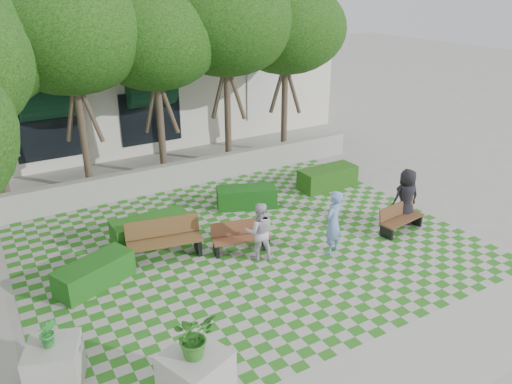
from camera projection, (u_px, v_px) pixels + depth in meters
ground at (269, 263)px, 13.23m from camera, size 90.00×90.00×0.00m
lawn at (250, 247)px, 14.02m from camera, size 12.00×12.00×0.00m
sidewalk_south at (399, 374)px, 9.51m from camera, size 16.00×2.00×0.01m
retaining_wall at (178, 175)px, 17.96m from camera, size 15.00×0.36×0.90m
bench_east at (400, 218)px, 14.82m from camera, size 1.61×0.72×0.82m
bench_mid at (241, 237)px, 13.72m from camera, size 1.67×0.90×0.84m
bench_west at (164, 240)px, 13.38m from camera, size 2.08×1.02×1.05m
hedge_east at (328, 178)px, 17.90m from camera, size 2.15×0.88×0.75m
hedge_midright at (247, 197)px, 16.41m from camera, size 2.07×1.43×0.67m
hedge_midleft at (151, 230)px, 14.17m from camera, size 2.17×0.87×0.76m
hedge_west at (95, 273)px, 12.16m from camera, size 2.06×1.44×0.67m
planter_front at (196, 367)px, 8.67m from camera, size 1.30×1.30×1.81m
planter_back at (55, 364)px, 9.08m from camera, size 1.17×1.17×1.51m
person_blue at (333, 223)px, 13.42m from camera, size 0.78×0.66×1.82m
person_dark at (406, 197)px, 15.05m from camera, size 0.95×0.70×1.77m
person_white at (259, 231)px, 13.18m from camera, size 0.97×0.87×1.62m
tree_row at (114, 43)px, 15.03m from camera, size 17.70×13.40×7.41m
building at (130, 80)px, 23.82m from camera, size 18.00×8.92×5.15m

